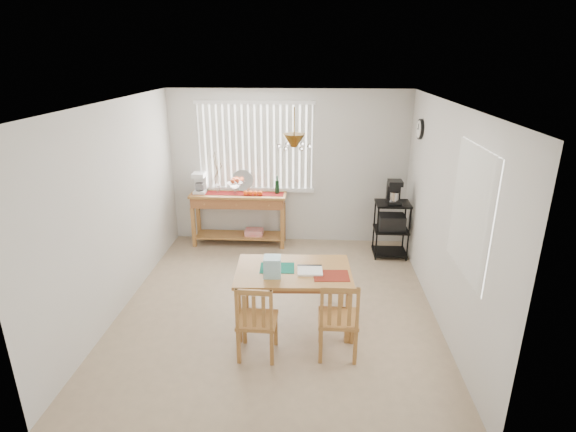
# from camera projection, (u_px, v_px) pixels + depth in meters

# --- Properties ---
(ground) EXTENTS (4.00, 4.50, 0.01)m
(ground) POSITION_uv_depth(u_px,v_px,m) (278.00, 305.00, 5.91)
(ground) COLOR tan
(room_shell) EXTENTS (4.20, 4.70, 2.70)m
(room_shell) POSITION_uv_depth(u_px,v_px,m) (277.00, 181.00, 5.35)
(room_shell) COLOR silver
(room_shell) RESTS_ON ground
(sideboard) EXTENTS (1.61, 0.45, 0.91)m
(sideboard) POSITION_uv_depth(u_px,v_px,m) (239.00, 206.00, 7.61)
(sideboard) COLOR #AD763A
(sideboard) RESTS_ON ground
(sideboard_items) EXTENTS (1.53, 0.38, 0.69)m
(sideboard_items) POSITION_uv_depth(u_px,v_px,m) (223.00, 185.00, 7.51)
(sideboard_items) COLOR maroon
(sideboard_items) RESTS_ON sideboard
(wire_cart) EXTENTS (0.53, 0.43, 0.91)m
(wire_cart) POSITION_uv_depth(u_px,v_px,m) (391.00, 224.00, 7.18)
(wire_cart) COLOR black
(wire_cart) RESTS_ON ground
(cart_items) EXTENTS (0.21, 0.26, 0.37)m
(cart_items) POSITION_uv_depth(u_px,v_px,m) (394.00, 192.00, 7.01)
(cart_items) COLOR black
(cart_items) RESTS_ON wire_cart
(dining_table) EXTENTS (1.39, 0.93, 0.72)m
(dining_table) POSITION_uv_depth(u_px,v_px,m) (293.00, 276.00, 5.30)
(dining_table) COLOR #AD763A
(dining_table) RESTS_ON ground
(table_items) EXTENTS (1.05, 0.47, 0.23)m
(table_items) POSITION_uv_depth(u_px,v_px,m) (282.00, 268.00, 5.14)
(table_items) COLOR #136A56
(table_items) RESTS_ON dining_table
(chair_left) EXTENTS (0.43, 0.43, 0.89)m
(chair_left) POSITION_uv_depth(u_px,v_px,m) (257.00, 321.00, 4.77)
(chair_left) COLOR #AD763A
(chair_left) RESTS_ON ground
(chair_right) EXTENTS (0.43, 0.43, 0.92)m
(chair_right) POSITION_uv_depth(u_px,v_px,m) (338.00, 319.00, 4.78)
(chair_right) COLOR #AD763A
(chair_right) RESTS_ON ground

